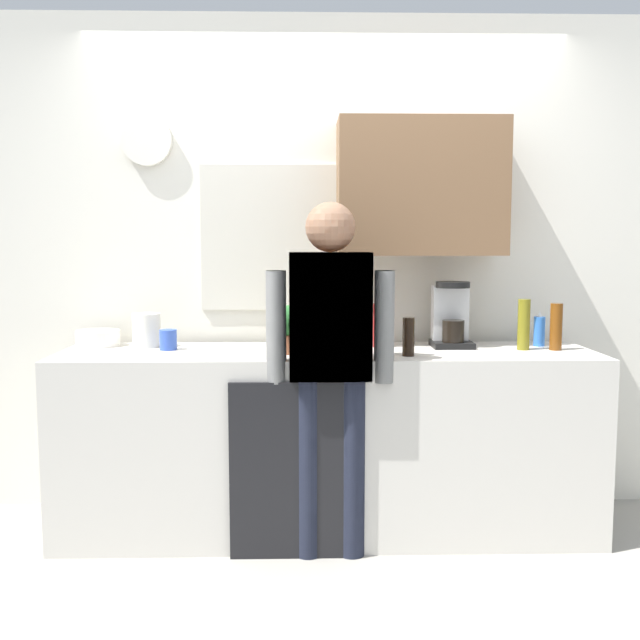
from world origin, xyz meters
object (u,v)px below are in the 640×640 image
object	(u,v)px
potted_plant	(288,326)
person_guest	(330,350)
bottle_dark_sauce	(408,337)
mixing_bowl	(98,338)
cup_blue_mug	(168,340)
cup_yellow_cup	(321,338)
storage_canister	(147,330)
dish_soap	(539,331)
person_at_sink	(330,350)
bottle_red_vinegar	(379,325)
bottle_olive_oil	(524,324)
coffee_maker	(451,318)
bottle_amber_beer	(556,327)

from	to	relation	value
potted_plant	person_guest	xyz separation A→B (m)	(0.19, -0.22, -0.08)
bottle_dark_sauce	mixing_bowl	distance (m)	1.58
mixing_bowl	cup_blue_mug	bearing A→B (deg)	-20.90
cup_yellow_cup	storage_canister	world-z (taller)	storage_canister
dish_soap	cup_blue_mug	bearing A→B (deg)	-177.23
cup_blue_mug	person_at_sink	bearing A→B (deg)	-24.40
storage_canister	cup_yellow_cup	bearing A→B (deg)	-1.09
bottle_dark_sauce	bottle_red_vinegar	distance (m)	0.32
cup_blue_mug	person_at_sink	distance (m)	0.86
dish_soap	person_guest	bearing A→B (deg)	-157.63
bottle_olive_oil	mixing_bowl	xyz separation A→B (m)	(-2.13, 0.18, -0.08)
bottle_red_vinegar	person_at_sink	distance (m)	0.51
bottle_dark_sauce	dish_soap	bearing A→B (deg)	23.66
bottle_red_vinegar	cup_blue_mug	distance (m)	1.05
coffee_maker	person_guest	world-z (taller)	person_guest
coffee_maker	bottle_red_vinegar	distance (m)	0.37
cup_blue_mug	person_guest	bearing A→B (deg)	-24.40
bottle_red_vinegar	bottle_amber_beer	bearing A→B (deg)	-8.67
storage_canister	bottle_dark_sauce	bearing A→B (deg)	-14.34
bottle_olive_oil	bottle_red_vinegar	xyz separation A→B (m)	(-0.70, 0.12, -0.01)
storage_canister	cup_blue_mug	bearing A→B (deg)	-39.32
dish_soap	person_guest	distance (m)	1.17
bottle_olive_oil	bottle_red_vinegar	distance (m)	0.71
dish_soap	storage_canister	bearing A→B (deg)	179.60
bottle_olive_oil	person_guest	size ratio (longest dim) A/B	0.16
cup_yellow_cup	bottle_red_vinegar	bearing A→B (deg)	-1.30
potted_plant	bottle_olive_oil	bearing A→B (deg)	4.70
bottle_olive_oil	cup_blue_mug	bearing A→B (deg)	178.80
potted_plant	dish_soap	size ratio (longest dim) A/B	1.28
mixing_bowl	storage_canister	xyz separation A→B (m)	(0.26, -0.04, 0.05)
bottle_red_vinegar	storage_canister	size ratio (longest dim) A/B	1.29
person_guest	cup_yellow_cup	bearing A→B (deg)	-61.30
bottle_amber_beer	storage_canister	xyz separation A→B (m)	(-2.03, 0.15, -0.03)
bottle_dark_sauce	bottle_red_vinegar	size ratio (longest dim) A/B	0.82
mixing_bowl	person_guest	xyz separation A→B (m)	(1.17, -0.50, 0.01)
potted_plant	bottle_amber_beer	bearing A→B (deg)	3.57
person_at_sink	dish_soap	bearing A→B (deg)	28.94
bottle_red_vinegar	person_guest	xyz separation A→B (m)	(-0.26, -0.44, -0.06)
bottle_amber_beer	bottle_dark_sauce	size ratio (longest dim) A/B	1.28
storage_canister	person_at_sink	xyz separation A→B (m)	(0.91, -0.46, -0.03)
cup_yellow_cup	storage_canister	distance (m)	0.88
bottle_amber_beer	person_at_sink	size ratio (longest dim) A/B	0.14
bottle_amber_beer	cup_blue_mug	xyz separation A→B (m)	(-1.90, 0.05, -0.07)
bottle_dark_sauce	storage_canister	xyz separation A→B (m)	(-1.28, 0.33, -0.00)
cup_blue_mug	mixing_bowl	world-z (taller)	cup_blue_mug
cup_blue_mug	cup_yellow_cup	bearing A→B (deg)	6.60
bottle_dark_sauce	cup_blue_mug	world-z (taller)	bottle_dark_sauce
cup_blue_mug	storage_canister	bearing A→B (deg)	140.68
bottle_olive_oil	bottle_red_vinegar	world-z (taller)	bottle_olive_oil
bottle_dark_sauce	mixing_bowl	xyz separation A→B (m)	(-1.53, 0.37, -0.05)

